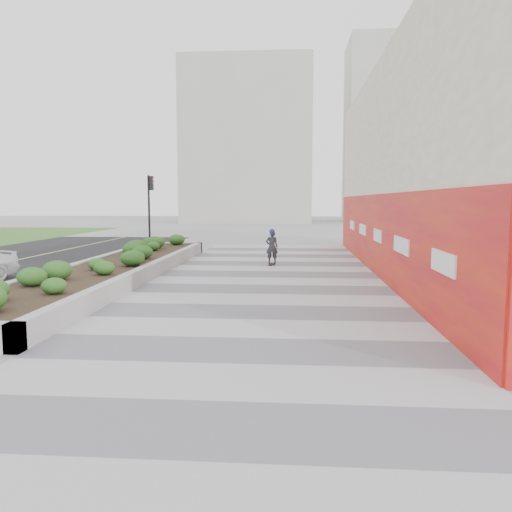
# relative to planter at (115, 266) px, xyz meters

# --- Properties ---
(ground) EXTENTS (160.00, 160.00, 0.00)m
(ground) POSITION_rel_planter_xyz_m (5.50, -7.00, -0.42)
(ground) COLOR gray
(ground) RESTS_ON ground
(walkway) EXTENTS (8.00, 36.00, 0.01)m
(walkway) POSITION_rel_planter_xyz_m (5.50, -4.00, -0.41)
(walkway) COLOR #A8A8AD
(walkway) RESTS_ON ground
(building) EXTENTS (6.04, 24.08, 8.00)m
(building) POSITION_rel_planter_xyz_m (12.48, 1.98, 3.56)
(building) COLOR beige
(building) RESTS_ON ground
(planter) EXTENTS (3.00, 18.00, 0.90)m
(planter) POSITION_rel_planter_xyz_m (0.00, 0.00, 0.00)
(planter) COLOR #9E9EA0
(planter) RESTS_ON ground
(traffic_signal_near) EXTENTS (0.33, 0.28, 4.20)m
(traffic_signal_near) POSITION_rel_planter_xyz_m (-1.73, 10.50, 2.34)
(traffic_signal_near) COLOR black
(traffic_signal_near) RESTS_ON ground
(distant_bldg_north_l) EXTENTS (16.00, 12.00, 20.00)m
(distant_bldg_north_l) POSITION_rel_planter_xyz_m (0.50, 48.00, 9.58)
(distant_bldg_north_l) COLOR #ADAAA3
(distant_bldg_north_l) RESTS_ON ground
(distant_bldg_north_r) EXTENTS (14.00, 10.00, 24.00)m
(distant_bldg_north_r) POSITION_rel_planter_xyz_m (20.50, 53.00, 11.58)
(distant_bldg_north_r) COLOR #ADAAA3
(distant_bldg_north_r) RESTS_ON ground
(manhole_cover) EXTENTS (0.44, 0.44, 0.01)m
(manhole_cover) POSITION_rel_planter_xyz_m (6.00, -4.00, -0.42)
(manhole_cover) COLOR #595654
(manhole_cover) RESTS_ON ground
(skateboarder) EXTENTS (0.55, 0.74, 1.58)m
(skateboarder) POSITION_rel_planter_xyz_m (5.47, 3.90, 0.38)
(skateboarder) COLOR beige
(skateboarder) RESTS_ON ground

